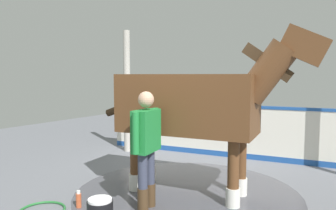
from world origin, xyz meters
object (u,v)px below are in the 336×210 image
Objects in this scene: horse at (195,105)px; bottle_spray at (79,200)px; bottle_shampoo at (93,209)px; hose_coil at (42,210)px; handler at (146,143)px.

horse is 14.20× the size of bottle_spray.
bottle_shampoo reaches higher than hose_coil.
bottle_shampoo is (-0.46, -0.55, -0.83)m from handler.
bottle_shampoo is 0.82× the size of bottle_spray.
handler reaches higher than hose_coil.
bottle_spray is 0.39× the size of hose_coil.
bottle_shampoo is 0.36m from bottle_spray.
bottle_spray reaches higher than bottle_shampoo.
horse is at bearing 50.92° from bottle_spray.
handler is 1.24m from bottle_spray.
bottle_spray is (-0.35, 0.07, 0.02)m from bottle_shampoo.
horse reaches higher than bottle_spray.
bottle_shampoo is 0.32× the size of hose_coil.
bottle_spray is at bearing 168.30° from bottle_shampoo.
horse is 2.13m from bottle_spray.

